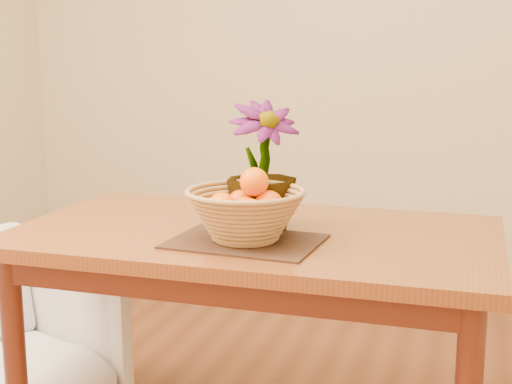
# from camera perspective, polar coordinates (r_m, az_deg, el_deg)

# --- Properties ---
(wall_back) EXTENTS (4.00, 0.02, 2.70)m
(wall_back) POSITION_cam_1_polar(r_m,az_deg,el_deg) (3.94, 8.54, 12.18)
(wall_back) COLOR beige
(wall_back) RESTS_ON floor
(table) EXTENTS (1.40, 0.80, 0.75)m
(table) POSITION_cam_1_polar(r_m,az_deg,el_deg) (2.11, -0.08, -5.34)
(table) COLOR brown
(table) RESTS_ON floor
(placemat) EXTENTS (0.42, 0.33, 0.01)m
(placemat) POSITION_cam_1_polar(r_m,az_deg,el_deg) (1.95, -0.84, -3.96)
(placemat) COLOR #382114
(placemat) RESTS_ON table
(wicker_basket) EXTENTS (0.33, 0.33, 0.13)m
(wicker_basket) POSITION_cam_1_polar(r_m,az_deg,el_deg) (1.94, -0.84, -1.98)
(wicker_basket) COLOR #A57844
(wicker_basket) RESTS_ON placemat
(orange_pile) EXTENTS (0.19, 0.19, 0.14)m
(orange_pile) POSITION_cam_1_polar(r_m,az_deg,el_deg) (1.93, -0.71, -0.80)
(orange_pile) COLOR #E96203
(orange_pile) RESTS_ON wicker_basket
(potted_plant) EXTENTS (0.29, 0.29, 0.37)m
(potted_plant) POSITION_cam_1_polar(r_m,az_deg,el_deg) (2.06, 0.48, 2.05)
(potted_plant) COLOR #164012
(potted_plant) RESTS_ON table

